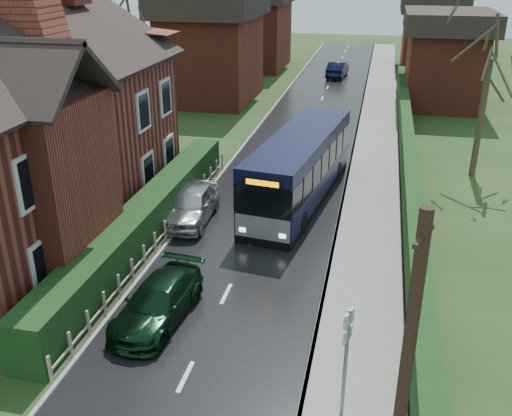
% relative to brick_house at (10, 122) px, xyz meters
% --- Properties ---
extents(ground, '(140.00, 140.00, 0.00)m').
position_rel_brick_house_xyz_m(ground, '(8.73, -4.78, -4.38)').
color(ground, '#344B20').
rests_on(ground, ground).
extents(road, '(6.00, 100.00, 0.02)m').
position_rel_brick_house_xyz_m(road, '(8.73, 5.22, -4.37)').
color(road, black).
rests_on(road, ground).
extents(pavement, '(2.50, 100.00, 0.14)m').
position_rel_brick_house_xyz_m(pavement, '(12.98, 5.22, -4.31)').
color(pavement, slate).
rests_on(pavement, ground).
extents(kerb_right, '(0.12, 100.00, 0.14)m').
position_rel_brick_house_xyz_m(kerb_right, '(11.78, 5.22, -4.31)').
color(kerb_right, gray).
rests_on(kerb_right, ground).
extents(kerb_left, '(0.12, 100.00, 0.10)m').
position_rel_brick_house_xyz_m(kerb_left, '(5.68, 5.22, -4.33)').
color(kerb_left, gray).
rests_on(kerb_left, ground).
extents(front_hedge, '(1.20, 16.00, 1.60)m').
position_rel_brick_house_xyz_m(front_hedge, '(4.83, 0.22, -3.58)').
color(front_hedge, black).
rests_on(front_hedge, ground).
extents(picket_fence, '(0.10, 16.00, 0.90)m').
position_rel_brick_house_xyz_m(picket_fence, '(5.58, 0.22, -3.93)').
color(picket_fence, tan).
rests_on(picket_fence, ground).
extents(right_wall_hedge, '(0.60, 50.00, 1.80)m').
position_rel_brick_house_xyz_m(right_wall_hedge, '(14.53, 5.22, -3.36)').
color(right_wall_hedge, maroon).
rests_on(right_wall_hedge, ground).
extents(brick_house, '(9.30, 14.60, 10.30)m').
position_rel_brick_house_xyz_m(brick_house, '(0.00, 0.00, 0.00)').
color(brick_house, maroon).
rests_on(brick_house, ground).
extents(bus, '(3.53, 9.98, 2.97)m').
position_rel_brick_house_xyz_m(bus, '(9.86, 5.36, -2.90)').
color(bus, black).
rests_on(bus, ground).
extents(car_silver, '(1.82, 4.17, 1.40)m').
position_rel_brick_house_xyz_m(car_silver, '(5.93, 2.36, -3.68)').
color(car_silver, silver).
rests_on(car_silver, ground).
extents(car_green, '(1.99, 4.16, 1.17)m').
position_rel_brick_house_xyz_m(car_green, '(7.13, -4.50, -3.79)').
color(car_green, black).
rests_on(car_green, ground).
extents(car_distant, '(1.77, 4.23, 1.36)m').
position_rel_brick_house_xyz_m(car_distant, '(9.11, 34.01, -3.70)').
color(car_distant, black).
rests_on(car_distant, ground).
extents(bus_stop_sign, '(0.21, 0.44, 2.99)m').
position_rel_brick_house_xyz_m(bus_stop_sign, '(12.73, -7.35, -2.40)').
color(bus_stop_sign, slate).
rests_on(bus_stop_sign, ground).
extents(telegraph_pole, '(0.36, 0.81, 6.51)m').
position_rel_brick_house_xyz_m(telegraph_pole, '(13.78, -9.78, -1.08)').
color(telegraph_pole, black).
rests_on(telegraph_pole, ground).
extents(tree_right_far, '(4.16, 4.16, 8.03)m').
position_rel_brick_house_xyz_m(tree_right_far, '(17.73, 10.26, 1.63)').
color(tree_right_far, '#3B3023').
rests_on(tree_right_far, ground).
extents(tree_house_side, '(4.07, 4.07, 9.24)m').
position_rel_brick_house_xyz_m(tree_house_side, '(-1.15, 13.22, 2.53)').
color(tree_house_side, '#3E2E24').
rests_on(tree_house_side, ground).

